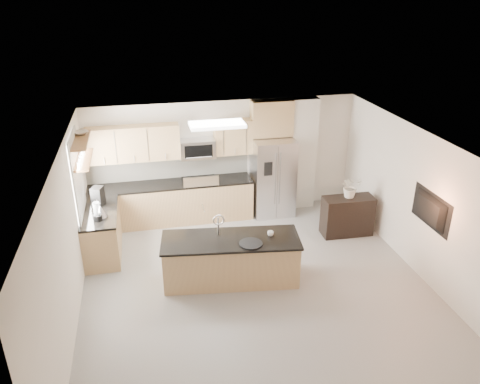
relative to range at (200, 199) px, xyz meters
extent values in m
plane|color=gray|center=(0.60, -2.92, -0.47)|extent=(6.50, 6.50, 0.00)
cube|color=silver|center=(0.60, -2.92, 2.13)|extent=(6.00, 6.50, 0.02)
cube|color=silver|center=(0.60, 0.33, 0.83)|extent=(6.00, 0.02, 2.60)
cube|color=silver|center=(0.60, -6.17, 0.83)|extent=(6.00, 0.02, 2.60)
cube|color=silver|center=(-2.40, -2.92, 0.83)|extent=(0.02, 6.50, 2.60)
cube|color=silver|center=(3.60, -2.92, 0.83)|extent=(0.02, 6.50, 2.60)
cube|color=tan|center=(-0.63, 0.00, -0.03)|extent=(3.55, 0.65, 0.88)
cube|color=black|center=(-0.63, 0.00, 0.43)|extent=(3.55, 0.66, 0.04)
cube|color=beige|center=(-0.63, 0.32, 0.71)|extent=(3.55, 0.02, 0.52)
cube|color=tan|center=(-2.07, -1.07, -0.03)|extent=(0.65, 1.50, 0.88)
cube|color=black|center=(-2.07, -1.07, 0.43)|extent=(0.66, 1.50, 0.04)
cube|color=black|center=(0.00, 0.00, -0.02)|extent=(0.76, 0.64, 0.90)
cube|color=black|center=(0.00, 0.00, 0.44)|extent=(0.76, 0.62, 0.03)
cube|color=silver|center=(0.00, -0.30, 0.56)|extent=(0.76, 0.04, 0.22)
cube|color=tan|center=(-1.34, 0.16, 1.35)|extent=(1.92, 0.33, 0.75)
cube|color=tan|center=(0.79, 0.16, 1.35)|extent=(0.82, 0.33, 0.75)
cube|color=silver|center=(0.00, 0.13, 1.16)|extent=(0.76, 0.40, 0.40)
cube|color=black|center=(0.00, -0.07, 1.16)|extent=(0.60, 0.02, 0.28)
cube|color=silver|center=(1.66, -0.05, 0.42)|extent=(0.92, 0.75, 1.78)
cube|color=gray|center=(1.66, -0.43, 0.42)|extent=(0.02, 0.01, 1.69)
cube|color=black|center=(1.44, -0.44, 0.78)|extent=(0.18, 0.03, 0.30)
cube|color=silver|center=(2.42, 0.18, 0.83)|extent=(0.60, 0.30, 2.60)
cube|color=white|center=(-2.38, -1.07, 1.18)|extent=(0.03, 1.05, 1.55)
cube|color=white|center=(-2.37, -1.07, 1.18)|extent=(0.03, 1.15, 1.65)
cube|color=#8C5E38|center=(-2.25, -0.97, 1.48)|extent=(0.30, 1.20, 0.04)
cube|color=#8C5E38|center=(-2.25, -0.97, 1.85)|extent=(0.30, 1.20, 0.04)
cube|color=white|center=(0.20, -1.32, 2.09)|extent=(1.00, 0.50, 0.06)
cube|color=tan|center=(0.20, -2.49, -0.07)|extent=(2.44, 1.11, 0.80)
cube|color=black|center=(0.20, -2.49, 0.34)|extent=(2.51, 1.18, 0.04)
cube|color=black|center=(0.02, -2.49, 0.33)|extent=(0.50, 0.36, 0.01)
cylinder|color=silver|center=(0.02, -2.29, 0.53)|extent=(0.03, 0.03, 0.34)
torus|color=silver|center=(0.02, -2.35, 0.68)|extent=(0.21, 0.03, 0.21)
cube|color=black|center=(2.93, -1.37, -0.05)|extent=(1.07, 0.47, 0.84)
imported|color=white|center=(0.91, -2.53, 0.41)|extent=(0.13, 0.13, 0.09)
cylinder|color=black|center=(0.51, -2.74, 0.37)|extent=(0.43, 0.43, 0.02)
cylinder|color=black|center=(-2.07, -1.44, 0.50)|extent=(0.16, 0.16, 0.11)
cylinder|color=silver|center=(-2.07, -1.44, 0.68)|extent=(0.12, 0.12, 0.26)
cone|color=silver|center=(-2.02, -1.30, 0.57)|extent=(0.22, 0.22, 0.24)
cylinder|color=black|center=(-2.02, -1.30, 0.70)|extent=(0.04, 0.04, 0.04)
cube|color=black|center=(-2.09, -0.75, 0.63)|extent=(0.26, 0.29, 0.37)
cylinder|color=silver|center=(-2.09, -0.82, 0.54)|extent=(0.12, 0.12, 0.13)
imported|color=silver|center=(-2.25, -0.68, 1.91)|extent=(0.45, 0.45, 0.08)
imported|color=silver|center=(2.96, -1.33, 0.72)|extent=(0.71, 0.64, 0.69)
imported|color=black|center=(3.51, -3.12, 0.88)|extent=(0.14, 1.08, 0.62)
camera|label=1|loc=(-1.15, -9.44, 4.46)|focal=35.00mm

